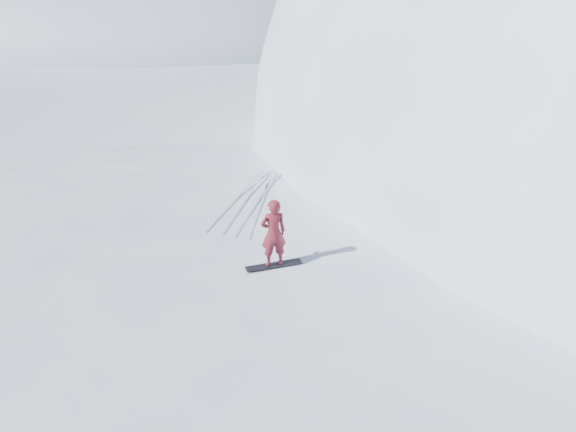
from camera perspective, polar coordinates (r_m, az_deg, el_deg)
name	(u,v)px	position (r m, az deg, el deg)	size (l,w,h in m)	color
ground	(185,335)	(17.36, -10.41, -11.84)	(400.00, 400.00, 0.00)	white
near_ridge	(260,292)	(19.04, -2.91, -7.75)	(36.00, 28.00, 4.80)	white
peak_shoulder	(553,169)	(32.99, 25.32, 4.36)	(28.00, 24.00, 18.00)	white
far_ridge_a	(24,24)	(106.35, -25.28, 17.21)	(120.00, 70.00, 28.00)	white
far_ridge_c	(307,7)	(130.94, 1.89, 20.47)	(140.00, 90.00, 36.00)	white
wind_bumps	(206,295)	(19.06, -8.34, -7.98)	(16.00, 14.40, 1.00)	white
snowboard	(274,265)	(15.76, -1.45, -5.00)	(1.61, 0.30, 0.03)	black
snowboarder	(273,233)	(15.28, -1.49, -1.74)	(0.72, 0.47, 1.98)	maroon
board_tracks	(252,198)	(20.04, -3.73, 1.82)	(2.35, 5.95, 0.04)	silver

